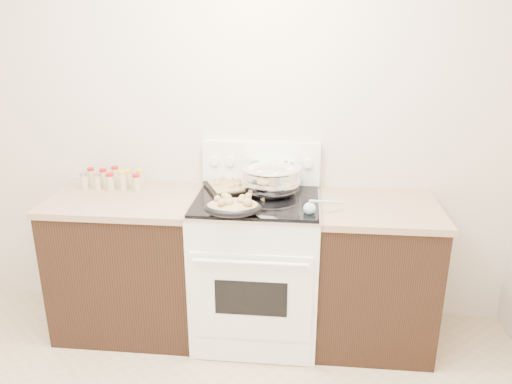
# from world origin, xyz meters

# --- Properties ---
(room_shell) EXTENTS (4.10, 3.60, 2.75)m
(room_shell) POSITION_xyz_m (0.00, 0.00, 1.70)
(room_shell) COLOR beige
(room_shell) RESTS_ON ground
(counter_left) EXTENTS (0.93, 0.67, 0.92)m
(counter_left) POSITION_xyz_m (-0.48, 1.43, 0.46)
(counter_left) COLOR black
(counter_left) RESTS_ON ground
(counter_right) EXTENTS (0.73, 0.67, 0.92)m
(counter_right) POSITION_xyz_m (1.08, 1.43, 0.46)
(counter_right) COLOR black
(counter_right) RESTS_ON ground
(kitchen_range) EXTENTS (0.78, 0.73, 1.22)m
(kitchen_range) POSITION_xyz_m (0.35, 1.42, 0.49)
(kitchen_range) COLOR white
(kitchen_range) RESTS_ON ground
(mixing_bowl) EXTENTS (0.48, 0.48, 0.22)m
(mixing_bowl) POSITION_xyz_m (0.43, 1.52, 1.03)
(mixing_bowl) COLOR silver
(mixing_bowl) RESTS_ON kitchen_range
(roasting_pan) EXTENTS (0.35, 0.26, 0.11)m
(roasting_pan) POSITION_xyz_m (0.24, 1.14, 0.99)
(roasting_pan) COLOR black
(roasting_pan) RESTS_ON kitchen_range
(baking_sheet) EXTENTS (0.53, 0.46, 0.06)m
(baking_sheet) POSITION_xyz_m (0.23, 1.60, 0.96)
(baking_sheet) COLOR black
(baking_sheet) RESTS_ON kitchen_range
(wooden_spoon) EXTENTS (0.16, 0.23, 0.04)m
(wooden_spoon) POSITION_xyz_m (0.29, 1.42, 0.95)
(wooden_spoon) COLOR tan
(wooden_spoon) RESTS_ON kitchen_range
(blue_ladle) EXTENTS (0.23, 0.16, 0.09)m
(blue_ladle) POSITION_xyz_m (0.68, 1.22, 0.97)
(blue_ladle) COLOR #88BCCB
(blue_ladle) RESTS_ON kitchen_range
(spice_jars) EXTENTS (0.40, 0.15, 0.13)m
(spice_jars) POSITION_xyz_m (-0.61, 1.59, 0.98)
(spice_jars) COLOR #BFB28C
(spice_jars) RESTS_ON counter_left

